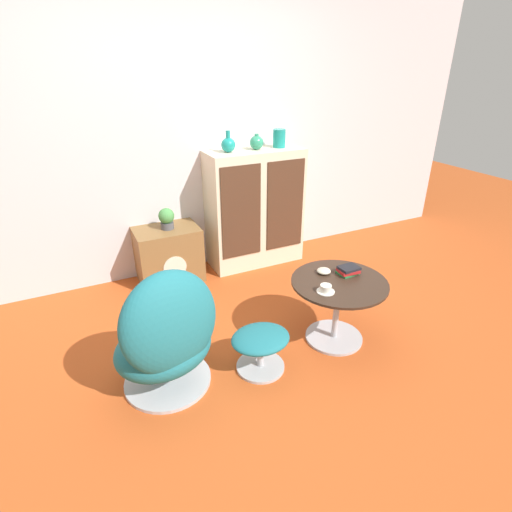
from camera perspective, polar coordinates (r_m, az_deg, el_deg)
ground_plane at (r=2.85m, az=2.04°, el=-15.16°), size 12.00×12.00×0.00m
wall_back at (r=3.78m, az=-10.39°, el=16.84°), size 6.40×0.06×2.60m
sideboard at (r=3.96m, az=-0.16°, el=6.81°), size 0.93×0.39×1.14m
tv_console at (r=3.81m, az=-12.35°, el=0.20°), size 0.58×0.40×0.52m
egg_chair at (r=2.50m, az=-12.59°, el=-11.17°), size 0.76×0.72×0.86m
ottoman at (r=2.70m, az=0.63°, el=-12.31°), size 0.40×0.34×0.29m
coffee_table at (r=2.94m, az=11.57°, el=-6.24°), size 0.68×0.68×0.49m
vase_leftmost at (r=3.70m, az=-3.99°, el=15.60°), size 0.13×0.13×0.19m
vase_inner_left at (r=3.81m, az=0.08°, el=15.91°), size 0.13×0.13×0.14m
vase_inner_right at (r=3.92m, az=3.34°, el=16.44°), size 0.12×0.12×0.17m
potted_plant at (r=3.67m, az=-12.66°, el=5.31°), size 0.14×0.14×0.19m
teacup at (r=2.71m, az=9.93°, el=-4.69°), size 0.12×0.12×0.05m
book_stack at (r=2.96m, az=13.05°, el=-2.01°), size 0.15×0.13×0.06m
bowl at (r=2.94m, az=9.66°, el=-2.11°), size 0.10×0.10×0.04m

